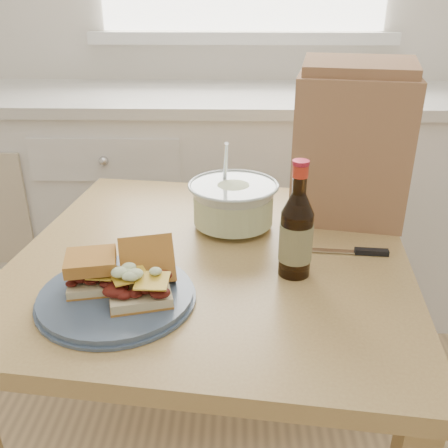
{
  "coord_description": "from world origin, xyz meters",
  "views": [
    {
      "loc": [
        -0.02,
        -0.32,
        1.31
      ],
      "look_at": [
        -0.05,
        0.69,
        0.83
      ],
      "focal_mm": 40.0,
      "sensor_mm": 36.0,
      "label": 1
    }
  ],
  "objects_px": {
    "dining_table": "(213,292)",
    "coleslaw_bowl": "(233,206)",
    "plate": "(116,296)",
    "paper_bag": "(351,150)",
    "beer_bottle": "(296,233)"
  },
  "relations": [
    {
      "from": "coleslaw_bowl",
      "to": "paper_bag",
      "type": "xyz_separation_m",
      "value": [
        0.3,
        0.07,
        0.13
      ]
    },
    {
      "from": "dining_table",
      "to": "coleslaw_bowl",
      "type": "height_order",
      "value": "coleslaw_bowl"
    },
    {
      "from": "beer_bottle",
      "to": "paper_bag",
      "type": "relative_size",
      "value": 0.68
    },
    {
      "from": "coleslaw_bowl",
      "to": "beer_bottle",
      "type": "distance_m",
      "value": 0.27
    },
    {
      "from": "coleslaw_bowl",
      "to": "paper_bag",
      "type": "relative_size",
      "value": 0.61
    },
    {
      "from": "dining_table",
      "to": "paper_bag",
      "type": "bearing_deg",
      "value": 38.49
    },
    {
      "from": "dining_table",
      "to": "coleslaw_bowl",
      "type": "xyz_separation_m",
      "value": [
        0.05,
        0.14,
        0.17
      ]
    },
    {
      "from": "dining_table",
      "to": "coleslaw_bowl",
      "type": "distance_m",
      "value": 0.23
    },
    {
      "from": "dining_table",
      "to": "beer_bottle",
      "type": "distance_m",
      "value": 0.29
    },
    {
      "from": "coleslaw_bowl",
      "to": "beer_bottle",
      "type": "xyz_separation_m",
      "value": [
        0.13,
        -0.23,
        0.04
      ]
    },
    {
      "from": "plate",
      "to": "beer_bottle",
      "type": "relative_size",
      "value": 1.19
    },
    {
      "from": "dining_table",
      "to": "plate",
      "type": "distance_m",
      "value": 0.3
    },
    {
      "from": "coleslaw_bowl",
      "to": "paper_bag",
      "type": "bearing_deg",
      "value": 13.61
    },
    {
      "from": "dining_table",
      "to": "coleslaw_bowl",
      "type": "bearing_deg",
      "value": 78.59
    },
    {
      "from": "coleslaw_bowl",
      "to": "beer_bottle",
      "type": "bearing_deg",
      "value": -59.87
    }
  ]
}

